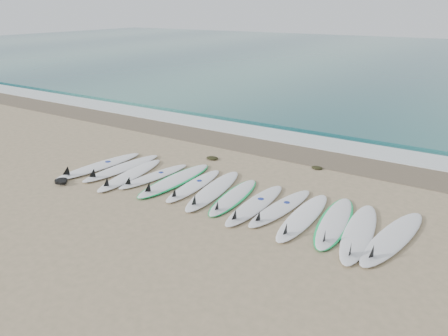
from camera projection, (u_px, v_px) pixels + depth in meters
The scene contains 22 objects.
ground at pixel (221, 197), 10.61m from camera, with size 120.00×120.00×0.00m, color tan.
ocean at pixel (435, 61), 36.18m from camera, with size 120.00×55.00×0.03m, color #2B6967.
wet_sand_band at pixel (291, 152), 13.84m from camera, with size 120.00×1.80×0.01m, color brown.
foam_band at pixel (309, 141), 14.93m from camera, with size 120.00×1.40×0.04m, color silver.
wave_crest at pixel (324, 130), 16.10m from camera, with size 120.00×1.00×0.10m, color #2B6967.
surfboard_0 at pixel (98, 166), 12.46m from camera, with size 0.88×2.91×0.37m.
surfboard_1 at pixel (120, 168), 12.31m from camera, with size 0.74×2.77×0.35m.
surfboard_2 at pixel (129, 175), 11.81m from camera, with size 0.89×2.73×0.34m.
surfboard_3 at pixel (153, 176), 11.74m from camera, with size 0.81×2.41×0.30m.
surfboard_4 at pixel (174, 180), 11.48m from camera, with size 0.70×2.84×0.36m.
surfboard_5 at pixel (193, 186), 11.13m from camera, with size 0.69×2.47×0.31m.
surfboard_6 at pixel (212, 191), 10.82m from camera, with size 0.97×2.84×0.36m.
surfboard_7 at pixel (233, 197), 10.50m from camera, with size 0.84×2.45×0.31m.
surfboard_8 at pixel (254, 205), 10.05m from camera, with size 0.58×2.61×0.33m.
surfboard_9 at pixel (280, 208), 9.91m from camera, with size 0.78×2.53×0.32m.
surfboard_10 at pixel (302, 217), 9.47m from camera, with size 0.63×2.68×0.34m.
surfboard_11 at pixel (334, 222), 9.28m from camera, with size 0.97×2.70×0.34m.
surfboard_12 at pixel (358, 233), 8.81m from camera, with size 0.92×2.83×0.36m.
surfboard_13 at pixel (392, 238), 8.62m from camera, with size 1.00×2.90×0.36m.
seaweed_near at pixel (212, 158), 13.19m from camera, with size 0.38×0.30×0.07m, color black.
seaweed_far at pixel (317, 168), 12.43m from camera, with size 0.33×0.25×0.06m, color black.
leash_coil at pixel (61, 181), 11.43m from camera, with size 0.46×0.36×0.11m.
Camera 1 is at (5.32, -8.10, 4.39)m, focal length 35.00 mm.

